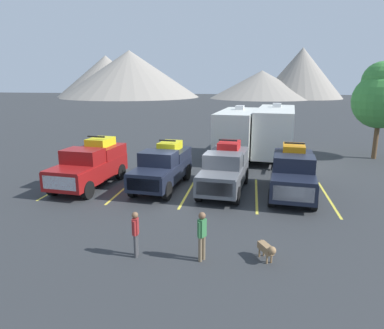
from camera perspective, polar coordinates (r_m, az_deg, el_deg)
name	(u,v)px	position (r m, az deg, el deg)	size (l,w,h in m)	color
ground_plane	(187,195)	(18.08, -0.84, -4.88)	(240.00, 240.00, 0.00)	#2D3033
pickup_truck_a	(91,164)	(20.05, -16.07, 0.06)	(2.61, 5.48, 2.66)	maroon
pickup_truck_b	(163,166)	(19.12, -4.71, -0.28)	(2.45, 5.45, 2.47)	black
pickup_truck_c	(225,169)	(18.54, 5.36, -0.65)	(2.49, 5.42, 2.60)	#595B60
pickup_truck_d	(293,172)	(18.41, 16.01, -1.25)	(2.55, 5.39, 2.58)	black
lot_stripe_a	(65,184)	(20.97, -19.80, -3.06)	(0.12, 5.50, 0.01)	gold
lot_stripe_b	(125,188)	(19.52, -10.74, -3.69)	(0.12, 5.50, 0.01)	gold
lot_stripe_c	(189,191)	(18.63, -0.51, -4.30)	(0.12, 5.50, 0.01)	gold
lot_stripe_d	(256,194)	(18.37, 10.38, -4.79)	(0.12, 5.50, 0.01)	gold
lot_stripe_e	(328,198)	(18.78, 21.19, -5.11)	(0.12, 5.50, 0.01)	gold
camper_trailer_a	(237,132)	(25.89, 7.31, 5.29)	(3.13, 7.78, 3.83)	silver
camper_trailer_b	(275,130)	(26.78, 13.27, 5.46)	(3.41, 9.15, 3.96)	silver
person_a	(136,231)	(11.90, -9.11, -10.59)	(0.21, 0.35, 1.57)	#3F3F42
person_b	(202,233)	(11.49, 1.62, -11.02)	(0.29, 0.33, 1.67)	#726047
dog	(267,249)	(11.92, 12.09, -13.25)	(0.58, 0.86, 0.64)	olive
tree_a	(381,96)	(28.90, 28.24, 9.74)	(3.93, 3.93, 6.97)	brown
mountain_ridge	(210,76)	(112.41, 2.88, 14.05)	(143.67, 43.59, 14.67)	gray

